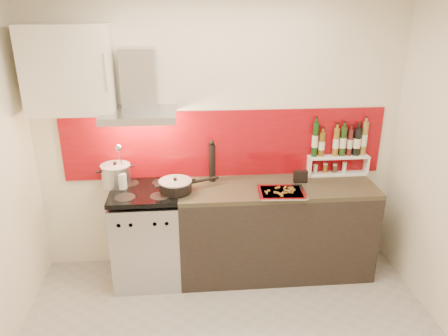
{
  "coord_description": "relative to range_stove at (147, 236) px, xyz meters",
  "views": [
    {
      "loc": [
        -0.3,
        -2.48,
        2.51
      ],
      "look_at": [
        0.0,
        0.95,
        1.15
      ],
      "focal_mm": 35.0,
      "sensor_mm": 36.0,
      "label": 1
    }
  ],
  "objects": [
    {
      "name": "upper_cabinet",
      "position": [
        -0.55,
        0.13,
        1.51
      ],
      "size": [
        0.7,
        0.35,
        0.72
      ],
      "primitive_type": "cube",
      "color": "#EEE7CF",
      "rests_on": "back_wall"
    },
    {
      "name": "utensil_jar",
      "position": [
        -0.2,
        0.04,
        0.59
      ],
      "size": [
        0.09,
        0.14,
        0.44
      ],
      "color": "silver",
      "rests_on": "range_stove"
    },
    {
      "name": "pepper_mill",
      "position": [
        0.62,
        0.17,
        0.65
      ],
      "size": [
        0.06,
        0.06,
        0.4
      ],
      "color": "black",
      "rests_on": "counter"
    },
    {
      "name": "back_wall",
      "position": [
        0.7,
        0.3,
        0.86
      ],
      "size": [
        3.4,
        0.02,
        2.6
      ],
      "primitive_type": "cube",
      "color": "silver",
      "rests_on": "ground"
    },
    {
      "name": "range_stove",
      "position": [
        0.0,
        0.0,
        0.0
      ],
      "size": [
        0.6,
        0.6,
        0.91
      ],
      "color": "#B7B7BA",
      "rests_on": "ground"
    },
    {
      "name": "saute_pan",
      "position": [
        0.29,
        -0.05,
        0.52
      ],
      "size": [
        0.54,
        0.32,
        0.13
      ],
      "color": "black",
      "rests_on": "range_stove"
    },
    {
      "name": "step_shelf",
      "position": [
        1.84,
        0.24,
        0.7
      ],
      "size": [
        0.58,
        0.16,
        0.52
      ],
      "color": "white",
      "rests_on": "counter"
    },
    {
      "name": "backsplash",
      "position": [
        0.75,
        0.29,
        0.78
      ],
      "size": [
        3.0,
        0.02,
        0.64
      ],
      "primitive_type": "cube",
      "color": "maroon",
      "rests_on": "back_wall"
    },
    {
      "name": "caddy_box",
      "position": [
        1.43,
        0.06,
        0.52
      ],
      "size": [
        0.13,
        0.06,
        0.11
      ],
      "primitive_type": "cube",
      "rotation": [
        0.0,
        0.0,
        -0.05
      ],
      "color": "black",
      "rests_on": "counter"
    },
    {
      "name": "stock_pot",
      "position": [
        -0.25,
        0.13,
        0.57
      ],
      "size": [
        0.27,
        0.27,
        0.23
      ],
      "color": "#B7B7BA",
      "rests_on": "range_stove"
    },
    {
      "name": "baking_tray",
      "position": [
        1.2,
        -0.17,
        0.47
      ],
      "size": [
        0.43,
        0.34,
        0.03
      ],
      "color": "silver",
      "rests_on": "counter"
    },
    {
      "name": "counter",
      "position": [
        1.2,
        0.0,
        0.01
      ],
      "size": [
        1.8,
        0.6,
        0.9
      ],
      "color": "black",
      "rests_on": "ground"
    },
    {
      "name": "range_hood",
      "position": [
        0.0,
        0.14,
        1.3
      ],
      "size": [
        0.62,
        0.5,
        0.61
      ],
      "color": "#B7B7BA",
      "rests_on": "back_wall"
    }
  ]
}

